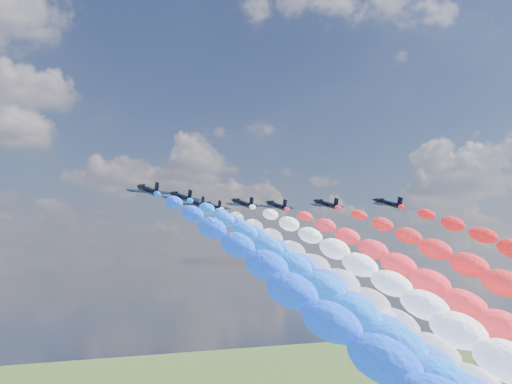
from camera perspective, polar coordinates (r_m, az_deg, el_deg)
jet_0 at (r=130.95m, az=-9.00°, el=0.16°), size 8.73×11.66×5.03m
trail_0 at (r=82.59m, az=4.87°, el=-11.30°), size 6.97×106.15×47.57m
jet_1 at (r=143.67m, az=-6.29°, el=-0.40°), size 8.98×11.83×5.03m
trail_1 at (r=96.49m, az=7.04°, el=-10.49°), size 6.97×106.15×47.57m
jet_2 at (r=158.06m, az=-5.02°, el=-0.91°), size 8.72×11.65×5.03m
trail_2 at (r=111.28m, az=7.09°, el=-9.86°), size 6.97×106.15×47.57m
jet_3 at (r=159.03m, az=-1.12°, el=-0.96°), size 8.50×11.49×5.03m
trail_3 at (r=114.60m, az=12.40°, el=-9.66°), size 6.97×106.15×47.57m
jet_4 at (r=167.65m, az=-3.62°, el=-1.20°), size 8.71×11.64×5.03m
trail_4 at (r=121.49m, az=8.05°, el=-9.51°), size 6.97×106.15×47.57m
jet_5 at (r=164.98m, az=1.73°, el=-1.13°), size 8.63×11.58×5.03m
trail_5 at (r=122.26m, az=15.55°, el=-9.33°), size 6.97×106.15×47.57m
jet_6 at (r=161.76m, az=5.88°, el=-1.01°), size 8.26×11.32×5.03m
jet_7 at (r=161.69m, az=10.98°, el=-0.93°), size 8.55×11.53×5.03m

